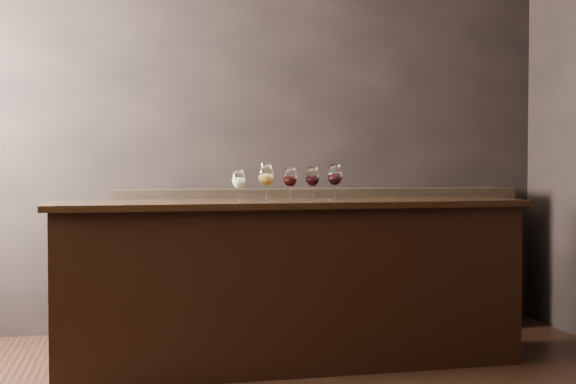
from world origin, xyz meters
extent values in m
cube|color=black|center=(0.00, 2.25, 1.40)|extent=(5.00, 0.02, 2.80)
cube|color=black|center=(0.00, -2.25, 1.40)|extent=(5.00, 0.02, 2.80)
cube|color=black|center=(0.36, 1.09, 0.48)|extent=(2.75, 0.71, 0.95)
cube|color=black|center=(0.36, 1.09, 0.97)|extent=(2.84, 0.78, 0.04)
cube|color=black|center=(0.75, 2.03, 0.52)|extent=(2.86, 0.40, 1.03)
cylinder|color=white|center=(0.05, 1.05, 0.99)|extent=(0.07, 0.07, 0.00)
cylinder|color=white|center=(0.05, 1.05, 1.03)|extent=(0.01, 0.01, 0.07)
ellipsoid|color=white|center=(0.05, 1.05, 1.12)|extent=(0.08, 0.08, 0.11)
cylinder|color=white|center=(0.05, 1.05, 1.17)|extent=(0.06, 0.06, 0.01)
ellipsoid|color=#DDDE80|center=(0.05, 1.05, 1.10)|extent=(0.06, 0.06, 0.05)
cylinder|color=white|center=(0.22, 1.07, 0.99)|extent=(0.08, 0.08, 0.00)
cylinder|color=white|center=(0.22, 1.07, 1.04)|extent=(0.01, 0.01, 0.08)
ellipsoid|color=white|center=(0.22, 1.07, 1.14)|extent=(0.09, 0.09, 0.13)
cylinder|color=white|center=(0.22, 1.07, 1.20)|extent=(0.07, 0.07, 0.01)
ellipsoid|color=#B87D25|center=(0.22, 1.07, 1.12)|extent=(0.07, 0.07, 0.06)
cylinder|color=white|center=(0.37, 1.08, 0.99)|extent=(0.07, 0.07, 0.00)
cylinder|color=white|center=(0.37, 1.08, 1.03)|extent=(0.01, 0.01, 0.08)
ellipsoid|color=white|center=(0.37, 1.08, 1.13)|extent=(0.08, 0.08, 0.12)
cylinder|color=white|center=(0.37, 1.08, 1.18)|extent=(0.06, 0.06, 0.01)
ellipsoid|color=black|center=(0.37, 1.08, 1.11)|extent=(0.07, 0.07, 0.05)
cylinder|color=white|center=(0.50, 1.09, 0.99)|extent=(0.07, 0.07, 0.00)
cylinder|color=white|center=(0.50, 1.09, 1.03)|extent=(0.01, 0.01, 0.08)
ellipsoid|color=white|center=(0.50, 1.09, 1.13)|extent=(0.09, 0.09, 0.12)
cylinder|color=white|center=(0.50, 1.09, 1.18)|extent=(0.06, 0.06, 0.01)
ellipsoid|color=black|center=(0.50, 1.09, 1.11)|extent=(0.07, 0.07, 0.06)
cylinder|color=white|center=(0.64, 1.09, 0.99)|extent=(0.08, 0.08, 0.00)
cylinder|color=white|center=(0.64, 1.09, 1.04)|extent=(0.01, 0.01, 0.08)
ellipsoid|color=white|center=(0.64, 1.09, 1.14)|extent=(0.09, 0.09, 0.13)
cylinder|color=white|center=(0.64, 1.09, 1.20)|extent=(0.07, 0.07, 0.01)
ellipsoid|color=black|center=(0.64, 1.09, 1.12)|extent=(0.07, 0.07, 0.06)
camera|label=1|loc=(-0.55, -3.57, 1.21)|focal=50.00mm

